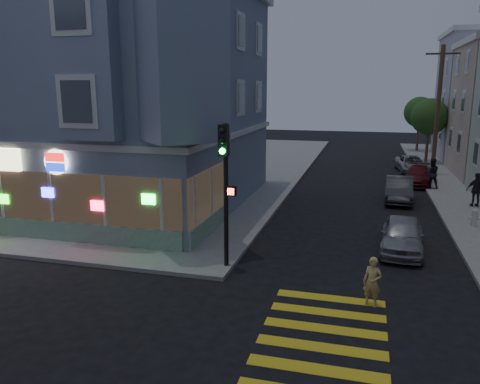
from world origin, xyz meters
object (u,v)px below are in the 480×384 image
at_px(parked_car_b, 399,190).
at_px(parked_car_d, 411,164).
at_px(street_tree_near, 429,117).
at_px(street_tree_far, 420,112).
at_px(running_child, 372,282).
at_px(pedestrian_b, 477,190).
at_px(pedestrian_a, 432,173).
at_px(parked_car_c, 418,176).
at_px(traffic_signal, 225,172).
at_px(parked_car_a, 402,235).
at_px(utility_pole, 438,109).
at_px(fire_hydrant, 474,217).

distance_m(parked_car_b, parked_car_d, 10.51).
bearing_deg(street_tree_near, street_tree_far, 90.00).
xyz_separation_m(running_child, pedestrian_b, (5.32, 13.08, 0.30)).
distance_m(street_tree_far, parked_car_d, 12.79).
height_order(pedestrian_a, parked_car_c, pedestrian_a).
distance_m(parked_car_c, parked_car_d, 5.20).
bearing_deg(street_tree_far, parked_car_c, -94.91).
relative_size(pedestrian_a, parked_car_d, 0.44).
bearing_deg(running_child, traffic_signal, -178.55).
relative_size(parked_car_a, traffic_signal, 0.79).
bearing_deg(parked_car_a, running_child, -98.22).
distance_m(utility_pole, fire_hydrant, 14.12).
distance_m(utility_pole, street_tree_near, 6.06).
bearing_deg(pedestrian_a, street_tree_near, -103.18).
bearing_deg(pedestrian_a, parked_car_c, -78.94).
distance_m(pedestrian_b, parked_car_a, 8.97).
distance_m(street_tree_far, pedestrian_b, 23.63).
distance_m(pedestrian_a, fire_hydrant, 8.39).
xyz_separation_m(street_tree_far, parked_car_b, (-2.99, -22.66, -3.26)).
bearing_deg(fire_hydrant, utility_pole, 90.68).
bearing_deg(parked_car_d, street_tree_far, 75.99).
distance_m(pedestrian_a, parked_car_b, 4.11).
bearing_deg(parked_car_d, running_child, -104.12).
bearing_deg(running_child, pedestrian_b, 86.11).
bearing_deg(parked_car_b, street_tree_far, 85.59).
bearing_deg(parked_car_b, traffic_signal, -114.22).
relative_size(pedestrian_a, pedestrian_b, 1.05).
bearing_deg(parked_car_d, parked_car_c, -97.04).
bearing_deg(pedestrian_a, parked_car_b, 50.70).
bearing_deg(parked_car_c, traffic_signal, -107.47).
distance_m(pedestrian_a, parked_car_a, 12.48).
bearing_deg(pedestrian_b, parked_car_c, -78.80).
relative_size(parked_car_d, traffic_signal, 0.87).
relative_size(utility_pole, street_tree_near, 1.70).
bearing_deg(traffic_signal, fire_hydrant, 39.28).
distance_m(parked_car_c, traffic_signal, 19.50).
xyz_separation_m(parked_car_b, traffic_signal, (-6.40, -12.39, 2.82)).
bearing_deg(running_child, street_tree_far, 101.18).
distance_m(street_tree_near, street_tree_far, 8.00).
xyz_separation_m(pedestrian_a, parked_car_c, (-0.60, 1.68, -0.48)).
bearing_deg(street_tree_near, parked_car_b, -101.54).
bearing_deg(parked_car_d, pedestrian_b, -85.41).
bearing_deg(parked_car_b, street_tree_near, 81.57).
bearing_deg(pedestrian_b, parked_car_a, 52.44).
relative_size(utility_pole, pedestrian_a, 4.81).
bearing_deg(utility_pole, parked_car_a, -100.34).
xyz_separation_m(running_child, parked_car_d, (3.02, 24.26, -0.14)).
bearing_deg(street_tree_near, pedestrian_a, -94.62).
bearing_deg(utility_pole, running_child, -100.85).
xyz_separation_m(street_tree_near, street_tree_far, (0.00, 8.00, 0.00)).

